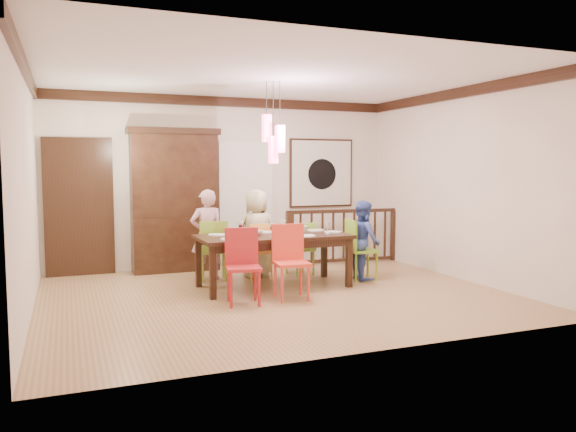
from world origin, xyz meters
name	(u,v)px	position (x,y,z in m)	size (l,w,h in m)	color
floor	(277,295)	(0.00, 0.00, 0.00)	(6.00, 6.00, 0.00)	#977649
ceiling	(276,75)	(0.00, 0.00, 2.90)	(6.00, 6.00, 0.00)	white
wall_back	(226,182)	(0.00, 2.50, 1.45)	(6.00, 6.00, 0.00)	beige
wall_left	(26,190)	(-3.00, 0.00, 1.45)	(5.00, 5.00, 0.00)	beige
wall_right	(462,184)	(3.00, 0.00, 1.45)	(5.00, 5.00, 0.00)	beige
crown_molding	(276,81)	(0.00, 0.00, 2.82)	(6.00, 5.00, 0.16)	black
panel_door	(79,209)	(-2.40, 2.45, 1.05)	(1.04, 0.07, 2.24)	black
white_doorway	(246,205)	(0.35, 2.46, 1.05)	(0.97, 0.05, 2.22)	silver
painting	(321,173)	(1.80, 2.46, 1.60)	(1.25, 0.06, 1.25)	black
pendant_cluster	(273,139)	(0.14, 0.49, 2.11)	(0.27, 0.21, 1.14)	#EE477D
dining_table	(274,241)	(0.14, 0.49, 0.67)	(2.16, 0.99, 0.75)	black
chair_far_left	(213,246)	(-0.55, 1.28, 0.52)	(0.48, 0.48, 0.92)	#86B12F
chair_far_mid	(259,246)	(0.14, 1.18, 0.49)	(0.40, 0.40, 0.86)	#F79A35
chair_far_right	(300,245)	(0.86, 1.23, 0.48)	(0.44, 0.44, 0.84)	#8ECF3E
chair_near_left	(243,261)	(-0.56, -0.32, 0.54)	(0.50, 0.50, 0.94)	#B22025
chair_near_mid	(292,257)	(0.11, -0.28, 0.55)	(0.48, 0.48, 0.96)	#EE3F2B
chair_end_right	(362,245)	(1.58, 0.51, 0.53)	(0.46, 0.46, 0.92)	#73A924
china_hutch	(175,200)	(-0.93, 2.30, 1.17)	(1.48, 0.46, 2.34)	black
balustrade	(344,235)	(2.01, 1.95, 0.50)	(2.16, 0.24, 0.96)	black
person_far_left	(207,235)	(-0.62, 1.35, 0.69)	(0.50, 0.33, 1.38)	#D3A1B0
person_far_mid	(257,233)	(0.15, 1.30, 0.69)	(0.67, 0.44, 1.37)	beige
person_end_right	(363,240)	(1.61, 0.52, 0.60)	(0.59, 0.46, 1.21)	#3C54A8
serving_bowl	(292,232)	(0.39, 0.42, 0.79)	(0.36, 0.36, 0.09)	yellow
small_bowl	(255,233)	(-0.11, 0.56, 0.78)	(0.21, 0.21, 0.07)	white
cup_left	(247,233)	(-0.28, 0.40, 0.80)	(0.13, 0.13, 0.10)	silver
cup_right	(304,229)	(0.67, 0.63, 0.80)	(0.10, 0.10, 0.09)	silver
plate_far_left	(217,235)	(-0.61, 0.75, 0.76)	(0.26, 0.26, 0.01)	white
plate_far_mid	(265,232)	(0.11, 0.80, 0.76)	(0.26, 0.26, 0.01)	white
plate_far_right	(316,230)	(0.91, 0.75, 0.76)	(0.26, 0.26, 0.01)	white
plate_near_left	(230,239)	(-0.58, 0.20, 0.76)	(0.26, 0.26, 0.01)	white
plate_near_mid	(306,236)	(0.50, 0.17, 0.76)	(0.26, 0.26, 0.01)	white
plate_end_right	(333,232)	(1.06, 0.45, 0.76)	(0.26, 0.26, 0.01)	white
wine_glass_a	(240,228)	(-0.29, 0.69, 0.84)	(0.08, 0.08, 0.19)	#590C19
wine_glass_b	(283,227)	(0.35, 0.66, 0.84)	(0.08, 0.08, 0.19)	silver
wine_glass_c	(272,230)	(0.04, 0.27, 0.84)	(0.08, 0.08, 0.19)	#590C19
wine_glass_d	(328,227)	(0.90, 0.31, 0.84)	(0.08, 0.08, 0.19)	silver
napkin	(283,238)	(0.13, 0.09, 0.76)	(0.18, 0.14, 0.01)	#D83359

